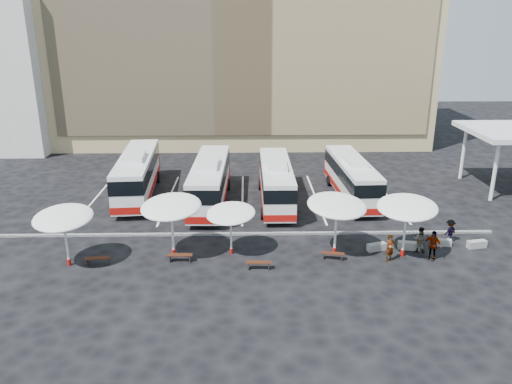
{
  "coord_description": "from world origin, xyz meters",
  "views": [
    {
      "loc": [
        0.3,
        -30.44,
        13.58
      ],
      "look_at": [
        1.0,
        3.0,
        2.2
      ],
      "focal_mm": 35.0,
      "sensor_mm": 36.0,
      "label": 1
    }
  ],
  "objects_px": {
    "sunshade_0": "(63,218)",
    "conc_bench_0": "(376,247)",
    "sunshade_1": "(171,207)",
    "sunshade_4": "(407,207)",
    "bus_0": "(137,173)",
    "passenger_1": "(420,240)",
    "sunshade_3": "(337,206)",
    "conc_bench_3": "(477,244)",
    "conc_bench_1": "(409,246)",
    "wood_bench_0": "(97,259)",
    "conc_bench_2": "(442,242)",
    "wood_bench_2": "(259,264)",
    "passenger_2": "(433,245)",
    "sunshade_2": "(231,213)",
    "bus_1": "(210,180)",
    "passenger_0": "(390,248)",
    "wood_bench_3": "(333,254)",
    "bus_2": "(276,181)",
    "wood_bench_1": "(180,256)",
    "passenger_3": "(450,231)",
    "bus_3": "(351,177)"
  },
  "relations": [
    {
      "from": "sunshade_3",
      "to": "wood_bench_0",
      "type": "distance_m",
      "value": 14.56
    },
    {
      "from": "bus_2",
      "to": "sunshade_2",
      "type": "height_order",
      "value": "bus_2"
    },
    {
      "from": "bus_0",
      "to": "sunshade_2",
      "type": "height_order",
      "value": "bus_0"
    },
    {
      "from": "passenger_1",
      "to": "passenger_3",
      "type": "height_order",
      "value": "passenger_1"
    },
    {
      "from": "conc_bench_3",
      "to": "passenger_2",
      "type": "relative_size",
      "value": 0.66
    },
    {
      "from": "sunshade_2",
      "to": "conc_bench_1",
      "type": "height_order",
      "value": "sunshade_2"
    },
    {
      "from": "sunshade_0",
      "to": "sunshade_2",
      "type": "relative_size",
      "value": 0.91
    },
    {
      "from": "sunshade_0",
      "to": "conc_bench_0",
      "type": "bearing_deg",
      "value": 5.05
    },
    {
      "from": "wood_bench_3",
      "to": "conc_bench_1",
      "type": "xyz_separation_m",
      "value": [
        5.03,
        1.31,
        -0.08
      ]
    },
    {
      "from": "bus_3",
      "to": "wood_bench_0",
      "type": "bearing_deg",
      "value": -148.24
    },
    {
      "from": "sunshade_2",
      "to": "sunshade_4",
      "type": "relative_size",
      "value": 0.83
    },
    {
      "from": "passenger_1",
      "to": "passenger_2",
      "type": "xyz_separation_m",
      "value": [
        0.38,
        -1.05,
        0.11
      ]
    },
    {
      "from": "sunshade_4",
      "to": "sunshade_1",
      "type": "bearing_deg",
      "value": 178.72
    },
    {
      "from": "sunshade_1",
      "to": "sunshade_4",
      "type": "distance_m",
      "value": 14.04
    },
    {
      "from": "sunshade_2",
      "to": "passenger_2",
      "type": "distance_m",
      "value": 12.28
    },
    {
      "from": "wood_bench_1",
      "to": "sunshade_3",
      "type": "bearing_deg",
      "value": 5.03
    },
    {
      "from": "sunshade_2",
      "to": "wood_bench_2",
      "type": "bearing_deg",
      "value": -51.56
    },
    {
      "from": "sunshade_4",
      "to": "wood_bench_2",
      "type": "relative_size",
      "value": 3.17
    },
    {
      "from": "wood_bench_1",
      "to": "conc_bench_2",
      "type": "distance_m",
      "value": 16.65
    },
    {
      "from": "wood_bench_3",
      "to": "wood_bench_1",
      "type": "bearing_deg",
      "value": -179.43
    },
    {
      "from": "wood_bench_0",
      "to": "wood_bench_2",
      "type": "xyz_separation_m",
      "value": [
        9.5,
        -0.74,
        -0.01
      ]
    },
    {
      "from": "bus_1",
      "to": "conc_bench_2",
      "type": "xyz_separation_m",
      "value": [
        15.38,
        -8.35,
        -1.67
      ]
    },
    {
      "from": "wood_bench_0",
      "to": "conc_bench_0",
      "type": "relative_size",
      "value": 1.24
    },
    {
      "from": "sunshade_0",
      "to": "conc_bench_3",
      "type": "relative_size",
      "value": 2.86
    },
    {
      "from": "bus_0",
      "to": "sunshade_1",
      "type": "distance_m",
      "value": 12.36
    },
    {
      "from": "sunshade_3",
      "to": "passenger_0",
      "type": "height_order",
      "value": "sunshade_3"
    },
    {
      "from": "sunshade_1",
      "to": "sunshade_2",
      "type": "relative_size",
      "value": 1.15
    },
    {
      "from": "bus_0",
      "to": "passenger_1",
      "type": "relative_size",
      "value": 7.31
    },
    {
      "from": "conc_bench_1",
      "to": "conc_bench_2",
      "type": "xyz_separation_m",
      "value": [
        2.31,
        0.51,
        -0.03
      ]
    },
    {
      "from": "sunshade_3",
      "to": "passenger_2",
      "type": "relative_size",
      "value": 2.48
    },
    {
      "from": "conc_bench_1",
      "to": "conc_bench_3",
      "type": "height_order",
      "value": "conc_bench_1"
    },
    {
      "from": "sunshade_0",
      "to": "passenger_2",
      "type": "xyz_separation_m",
      "value": [
        21.65,
        0.33,
        -2.08
      ]
    },
    {
      "from": "sunshade_0",
      "to": "wood_bench_0",
      "type": "relative_size",
      "value": 2.32
    },
    {
      "from": "conc_bench_1",
      "to": "conc_bench_3",
      "type": "xyz_separation_m",
      "value": [
        4.41,
        0.16,
        -0.02
      ]
    },
    {
      "from": "bus_1",
      "to": "passenger_0",
      "type": "height_order",
      "value": "bus_1"
    },
    {
      "from": "wood_bench_1",
      "to": "conc_bench_0",
      "type": "distance_m",
      "value": 12.23
    },
    {
      "from": "sunshade_2",
      "to": "passenger_1",
      "type": "xyz_separation_m",
      "value": [
        11.73,
        0.02,
        -1.85
      ]
    },
    {
      "from": "sunshade_3",
      "to": "wood_bench_2",
      "type": "height_order",
      "value": "sunshade_3"
    },
    {
      "from": "bus_1",
      "to": "passenger_1",
      "type": "distance_m",
      "value": 16.49
    },
    {
      "from": "bus_1",
      "to": "sunshade_0",
      "type": "distance_m",
      "value": 13.13
    },
    {
      "from": "conc_bench_2",
      "to": "conc_bench_1",
      "type": "bearing_deg",
      "value": -167.58
    },
    {
      "from": "bus_2",
      "to": "conc_bench_2",
      "type": "distance_m",
      "value": 13.31
    },
    {
      "from": "sunshade_0",
      "to": "wood_bench_1",
      "type": "distance_m",
      "value": 7.02
    },
    {
      "from": "sunshade_1",
      "to": "sunshade_4",
      "type": "height_order",
      "value": "sunshade_1"
    },
    {
      "from": "conc_bench_1",
      "to": "passenger_1",
      "type": "height_order",
      "value": "passenger_1"
    },
    {
      "from": "sunshade_4",
      "to": "conc_bench_0",
      "type": "bearing_deg",
      "value": 149.56
    },
    {
      "from": "sunshade_3",
      "to": "passenger_1",
      "type": "distance_m",
      "value": 5.86
    },
    {
      "from": "sunshade_3",
      "to": "conc_bench_3",
      "type": "xyz_separation_m",
      "value": [
        9.22,
        0.73,
        -2.95
      ]
    },
    {
      "from": "wood_bench_2",
      "to": "conc_bench_1",
      "type": "distance_m",
      "value": 9.86
    },
    {
      "from": "sunshade_0",
      "to": "conc_bench_1",
      "type": "height_order",
      "value": "sunshade_0"
    }
  ]
}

